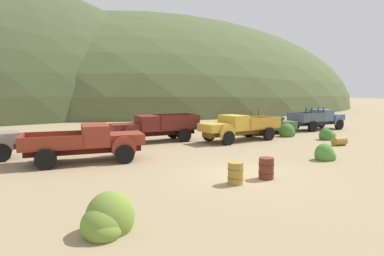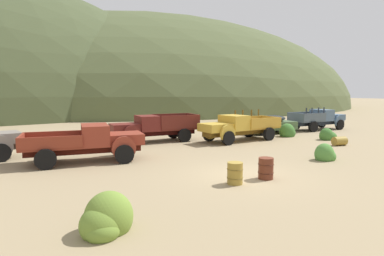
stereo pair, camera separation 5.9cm
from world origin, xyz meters
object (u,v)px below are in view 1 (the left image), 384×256
truck_oxblood (149,128)px  car_weathered_green (269,124)px  oil_drum_foreground (266,168)px  truck_rust_red (94,142)px  oil_drum_by_truck (236,173)px  truck_chalk_blue (320,119)px  truck_faded_yellow (235,127)px  oil_drum_tipped (339,141)px

truck_oxblood → car_weathered_green: truck_oxblood is taller
truck_oxblood → oil_drum_foreground: 11.40m
truck_rust_red → oil_drum_by_truck: (4.03, -6.79, -0.57)m
truck_rust_red → truck_chalk_blue: 22.12m
oil_drum_by_truck → truck_rust_red: bearing=120.7°
truck_rust_red → truck_faded_yellow: (10.29, 2.14, 0.01)m
truck_oxblood → truck_chalk_blue: (16.97, -0.19, -0.02)m
truck_rust_red → truck_faded_yellow: truck_faded_yellow is taller
truck_chalk_blue → oil_drum_tipped: bearing=-132.4°
truck_rust_red → oil_drum_by_truck: 7.92m
truck_oxblood → oil_drum_tipped: truck_oxblood is taller
truck_oxblood → car_weathered_green: 10.65m
truck_rust_red → truck_chalk_blue: (21.67, 4.40, 0.00)m
truck_faded_yellow → oil_drum_foreground: 10.09m
truck_faded_yellow → oil_drum_by_truck: truck_faded_yellow is taller
truck_faded_yellow → truck_rust_red: bearing=5.8°
truck_rust_red → oil_drum_tipped: 15.65m
oil_drum_by_truck → oil_drum_tipped: 12.14m
truck_oxblood → car_weathered_green: (10.65, -0.26, -0.20)m
truck_faded_yellow → oil_drum_foreground: (-4.71, -8.90, -0.56)m
oil_drum_foreground → truck_oxblood: bearing=94.5°
car_weathered_green → oil_drum_by_truck: car_weathered_green is taller
oil_drum_by_truck → truck_chalk_blue: bearing=32.4°
truck_rust_red → truck_chalk_blue: bearing=18.6°
truck_chalk_blue → oil_drum_foreground: 19.59m
truck_rust_red → car_weathered_green: size_ratio=1.29×
oil_drum_foreground → truck_rust_red: bearing=129.6°
truck_chalk_blue → truck_faded_yellow: bearing=-169.2°
oil_drum_by_truck → oil_drum_foreground: size_ratio=0.97×
truck_oxblood → oil_drum_tipped: size_ratio=6.41×
car_weathered_green → truck_chalk_blue: bearing=-174.6°
car_weathered_green → oil_drum_by_truck: size_ratio=5.53×
car_weathered_green → truck_rust_red: bearing=20.5°
truck_oxblood → oil_drum_by_truck: truck_oxblood is taller
truck_faded_yellow → oil_drum_tipped: truck_faded_yellow is taller
truck_faded_yellow → truck_chalk_blue: size_ratio=1.13×
oil_drum_foreground → car_weathered_green: bearing=48.7°
oil_drum_by_truck → truck_faded_yellow: bearing=55.0°
oil_drum_by_truck → car_weathered_green: bearing=44.5°
truck_rust_red → truck_faded_yellow: size_ratio=0.93×
truck_oxblood → truck_chalk_blue: size_ratio=1.08×
truck_faded_yellow → oil_drum_tipped: 7.00m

